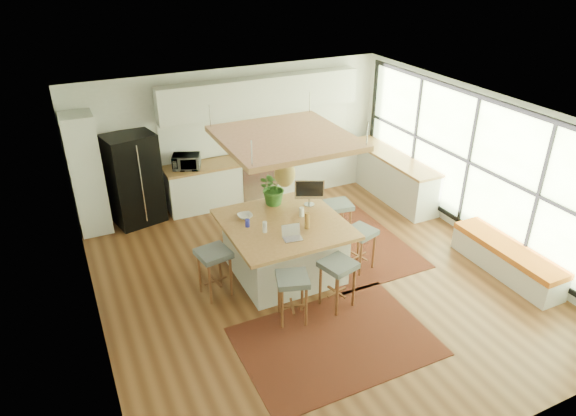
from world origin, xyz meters
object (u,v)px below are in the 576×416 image
microwave (186,160)px  monitor (309,191)px  stool_near_left (292,299)px  stool_right_front (359,250)px  island (284,247)px  fridge (134,177)px  stool_near_right (337,286)px  stool_left_side (215,275)px  stool_right_back (337,222)px  island_plant (274,191)px  laptop (293,232)px

microwave → monitor: bearing=-38.0°
stool_near_left → stool_right_front: 1.73m
stool_near_left → island: bearing=70.7°
fridge → stool_near_right: size_ratio=2.30×
island → monitor: 1.03m
stool_right_front → microwave: bearing=121.5°
stool_near_right → stool_near_left: bearing=-179.2°
island → monitor: (0.64, 0.36, 0.72)m
stool_near_right → stool_left_side: stool_left_side is taller
stool_right_front → monitor: size_ratio=1.46×
fridge → stool_right_back: 3.91m
island → stool_near_left: island is taller
stool_near_right → microwave: 4.14m
stool_near_left → stool_right_back: 2.39m
stool_near_left → island_plant: 2.06m
stool_right_back → microwave: bearing=133.0°
stool_near_left → stool_near_right: size_ratio=0.97×
island_plant → monitor: bearing=-31.0°
fridge → stool_left_side: 3.01m
stool_near_left → stool_near_right: 0.74m
stool_right_back → stool_left_side: (-2.51, -0.61, 0.00)m
fridge → island: bearing=-69.6°
stool_right_back → island_plant: island_plant is taller
fridge → monitor: size_ratio=3.51×
stool_near_right → stool_right_front: 1.09m
stool_near_right → stool_left_side: 1.86m
fridge → stool_near_right: fridge is taller
stool_right_back → stool_right_front: bearing=-98.1°
stool_right_front → monitor: monitor is taller
monitor → stool_near_right: bearing=-76.9°
island → fridge: bearing=123.0°
stool_left_side → island_plant: island_plant is taller
island → stool_left_side: bearing=-175.4°
stool_near_left → stool_near_right: stool_near_right is taller
stool_near_right → stool_left_side: (-1.54, 1.04, 0.00)m
laptop → stool_left_side: bearing=167.5°
island → stool_left_side: size_ratio=2.37×
stool_right_front → microwave: (-1.97, 3.20, 0.75)m
stool_near_left → stool_right_back: size_ratio=0.99×
fridge → stool_near_left: 4.23m
stool_left_side → laptop: 1.37m
island → stool_left_side: (-1.20, -0.10, -0.11)m
stool_near_right → laptop: size_ratio=2.56×
island_plant → stool_right_front: bearing=-46.8°
fridge → stool_near_right: bearing=-74.0°
monitor → microwave: bearing=145.4°
island → stool_near_right: size_ratio=2.41×
fridge → stool_right_front: fridge is taller
stool_right_back → laptop: 1.88m
fridge → stool_near_left: fridge is taller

